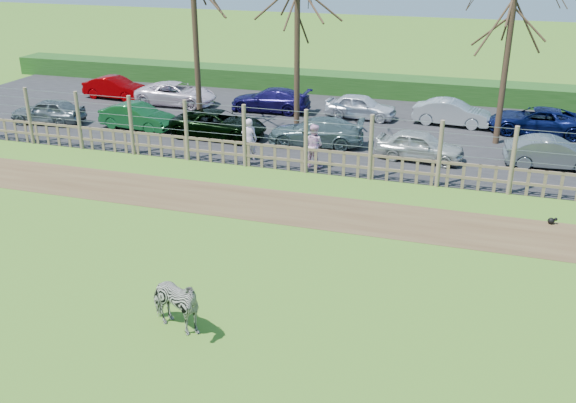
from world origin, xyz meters
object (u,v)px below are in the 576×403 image
(visitor_a, at_px, (249,139))
(car_5, at_px, (553,153))
(car_7, at_px, (116,88))
(visitor_b, at_px, (313,146))
(car_4, at_px, (420,146))
(car_12, at_px, (537,121))
(car_0, at_px, (48,111))
(crow, at_px, (552,221))
(car_8, at_px, (176,94))
(car_9, at_px, (270,100))
(zebra, at_px, (174,304))
(car_11, at_px, (452,113))
(tree_left, at_px, (194,5))
(car_3, at_px, (316,132))
(tree_right, at_px, (511,21))
(car_2, at_px, (219,124))
(car_10, at_px, (361,106))
(car_1, at_px, (138,117))
(tree_mid, at_px, (297,24))

(visitor_a, bearing_deg, car_5, 179.95)
(car_7, bearing_deg, visitor_b, -115.17)
(car_4, height_order, car_12, same)
(car_0, bearing_deg, crow, 70.91)
(car_0, bearing_deg, car_8, 133.94)
(car_0, bearing_deg, car_9, 113.04)
(zebra, relative_size, car_11, 0.46)
(crow, distance_m, car_9, 16.74)
(tree_left, bearing_deg, car_3, -10.76)
(tree_right, relative_size, visitor_a, 4.26)
(visitor_a, relative_size, crow, 5.97)
(zebra, xyz_separation_m, visitor_a, (-2.60, 11.89, 0.19))
(tree_right, height_order, car_11, tree_right)
(visitor_a, height_order, car_11, visitor_a)
(visitor_a, distance_m, car_2, 3.48)
(zebra, height_order, visitor_b, visitor_b)
(car_12, bearing_deg, car_10, -91.68)
(tree_left, height_order, car_1, tree_left)
(car_3, xyz_separation_m, car_12, (9.21, 4.71, 0.00))
(car_1, xyz_separation_m, car_3, (8.63, 0.08, 0.00))
(car_1, distance_m, car_8, 4.75)
(car_4, bearing_deg, car_5, -77.85)
(car_1, xyz_separation_m, car_9, (4.91, 4.94, 0.00))
(car_10, height_order, car_12, same)
(visitor_b, bearing_deg, car_2, -12.10)
(car_10, bearing_deg, car_7, 93.03)
(car_10, bearing_deg, car_9, 93.90)
(car_2, relative_size, car_8, 1.00)
(visitor_a, distance_m, car_5, 11.97)
(car_3, bearing_deg, visitor_a, -44.69)
(car_4, xyz_separation_m, car_8, (-13.51, 5.30, 0.00))
(car_2, xyz_separation_m, car_7, (-8.39, 5.12, 0.00))
(car_1, xyz_separation_m, car_4, (13.16, -0.57, 0.00))
(car_11, xyz_separation_m, car_12, (3.81, -0.32, 0.00))
(visitor_b, bearing_deg, tree_mid, -51.91)
(car_5, distance_m, car_10, 9.95)
(car_1, xyz_separation_m, car_8, (-0.34, 4.74, 0.00))
(tree_left, height_order, car_9, tree_left)
(car_0, xyz_separation_m, car_5, (22.87, 0.44, 0.00))
(car_0, height_order, car_8, same)
(tree_left, bearing_deg, car_7, 150.90)
(car_4, height_order, car_7, same)
(visitor_a, xyz_separation_m, car_5, (11.67, 2.63, -0.26))
(zebra, bearing_deg, car_3, 19.97)
(visitor_a, bearing_deg, car_12, -159.51)
(car_1, bearing_deg, tree_right, -73.77)
(car_2, height_order, car_8, same)
(visitor_a, relative_size, car_3, 0.42)
(visitor_a, bearing_deg, tree_mid, -109.45)
(visitor_a, xyz_separation_m, car_12, (11.28, 7.39, -0.26))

